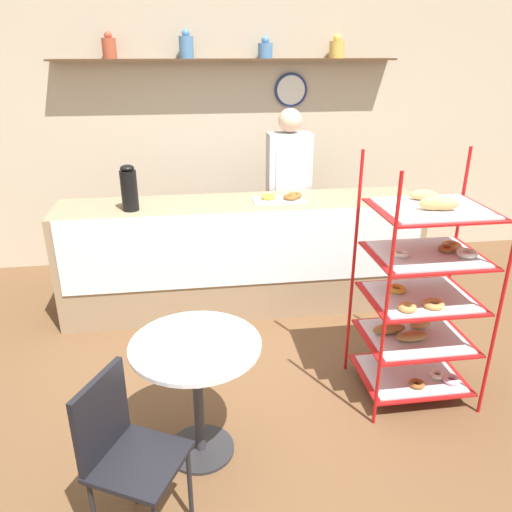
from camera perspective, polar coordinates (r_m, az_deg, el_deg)
ground_plane at (r=3.61m, az=1.08°, el=-15.47°), size 14.00×14.00×0.00m
back_wall at (r=5.46m, az=-3.21°, el=13.55°), size 10.00×0.30×2.70m
display_counter at (r=4.49m, az=-1.55°, el=0.06°), size 3.16×0.63×1.00m
pastry_rack at (r=3.42m, az=18.38°, el=-4.07°), size 0.75×0.62×1.64m
person_worker at (r=4.86m, az=3.71°, el=7.41°), size 0.41×0.23×1.73m
cafe_table at (r=2.87m, az=-6.78°, el=-12.98°), size 0.72×0.72×0.75m
cafe_chair at (r=2.51m, az=-15.07°, el=-20.11°), size 0.51×0.51×0.90m
coffee_carafe at (r=4.18m, az=-14.30°, el=7.50°), size 0.13×0.13×0.37m
donut_tray_counter at (r=4.38m, az=3.04°, el=6.66°), size 0.45×0.25×0.05m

